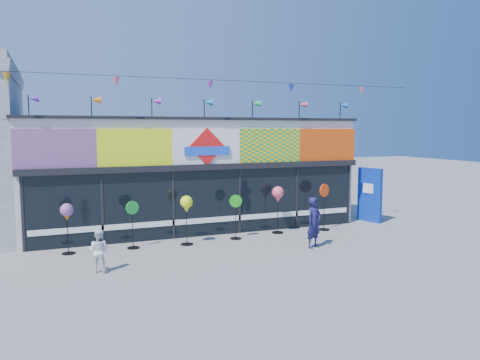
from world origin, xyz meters
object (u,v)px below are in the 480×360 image
spinner_5 (324,206)px  adult_man (314,223)px  child (99,250)px  spinner_4 (278,196)px  spinner_1 (133,223)px  spinner_0 (67,213)px  spinner_2 (186,206)px  blue_sign (370,195)px  spinner_3 (236,216)px

spinner_5 → adult_man: 2.69m
spinner_5 → child: spinner_5 is taller
spinner_4 → spinner_1: bearing=-177.0°
spinner_0 → spinner_5: (8.82, 0.04, -0.31)m
spinner_5 → spinner_2: bearing=-177.1°
blue_sign → spinner_3: (-6.07, -0.81, -0.29)m
spinner_1 → spinner_4: size_ratio=0.89×
blue_sign → adult_man: 5.08m
spinner_1 → adult_man: adult_man is taller
blue_sign → spinner_4: blue_sign is taller
adult_man → child: (-6.46, -0.10, -0.23)m
spinner_0 → spinner_2: (3.57, -0.23, 0.05)m
spinner_0 → blue_sign: bearing=3.8°
spinner_0 → spinner_1: 1.94m
blue_sign → spinner_2: bearing=171.1°
spinner_1 → spinner_2: spinner_2 is taller
blue_sign → spinner_2: 7.87m
spinner_4 → spinner_2: bearing=-172.6°
spinner_1 → adult_man: 5.63m
spinner_2 → spinner_3: size_ratio=1.06×
spinner_0 → spinner_2: spinner_2 is taller
spinner_1 → child: spinner_1 is taller
spinner_1 → spinner_0: bearing=178.6°
spinner_3 → spinner_5: spinner_5 is taller
blue_sign → spinner_3: blue_sign is taller
spinner_0 → child: size_ratio=1.35×
blue_sign → adult_man: blue_sign is taller
blue_sign → spinner_0: blue_sign is taller
child → spinner_3: bearing=-123.5°
spinner_4 → adult_man: size_ratio=1.06×
spinner_0 → spinner_2: 3.57m
spinner_3 → spinner_5: 3.52m
spinner_1 → spinner_3: bearing=-0.3°
spinner_1 → spinner_5: bearing=0.7°
spinner_3 → spinner_1: bearing=179.7°
spinner_1 → blue_sign: bearing=4.8°
spinner_2 → spinner_4: (3.46, 0.45, 0.07)m
spinner_2 → child: spinner_2 is taller
adult_man → blue_sign: bearing=12.5°
blue_sign → spinner_5: size_ratio=1.26×
spinner_3 → spinner_5: size_ratio=0.88×
spinner_1 → child: bearing=-119.7°
spinner_2 → child: 3.54m
spinner_2 → spinner_5: (5.26, 0.27, -0.37)m
spinner_0 → spinner_5: 8.83m
spinner_2 → spinner_4: bearing=7.4°
child → spinner_0: bearing=-40.2°
spinner_4 → adult_man: (0.12, -2.29, -0.55)m
spinner_4 → spinner_5: size_ratio=0.98×
spinner_1 → spinner_3: 3.42m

